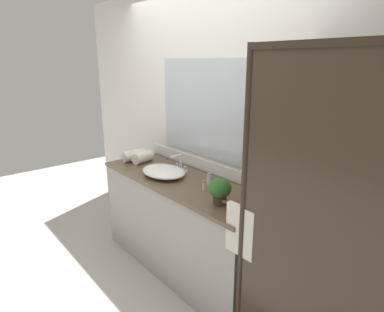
# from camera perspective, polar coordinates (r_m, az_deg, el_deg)

# --- Properties ---
(ground_plane) EXTENTS (8.00, 8.00, 0.00)m
(ground_plane) POSITION_cam_1_polar(r_m,az_deg,el_deg) (3.31, -1.77, -18.90)
(ground_plane) COLOR #B7B2A8
(wall_back_with_mirror) EXTENTS (4.40, 0.06, 2.60)m
(wall_back_with_mirror) POSITION_cam_1_polar(r_m,az_deg,el_deg) (2.99, 3.19, 4.63)
(wall_back_with_mirror) COLOR silver
(wall_back_with_mirror) RESTS_ON ground_plane
(vanity_cabinet) EXTENTS (1.80, 0.58, 0.90)m
(vanity_cabinet) POSITION_cam_1_polar(r_m,az_deg,el_deg) (3.08, -1.70, -11.96)
(vanity_cabinet) COLOR #9E9993
(vanity_cabinet) RESTS_ON ground_plane
(shower_enclosure) EXTENTS (1.20, 0.59, 2.00)m
(shower_enclosure) POSITION_cam_1_polar(r_m,az_deg,el_deg) (1.93, 18.04, -11.93)
(shower_enclosure) COLOR #2D2319
(shower_enclosure) RESTS_ON ground_plane
(sink_basin) EXTENTS (0.46, 0.34, 0.08)m
(sink_basin) POSITION_cam_1_polar(r_m,az_deg,el_deg) (2.99, -5.00, -2.69)
(sink_basin) COLOR white
(sink_basin) RESTS_ON vanity_cabinet
(faucet) EXTENTS (0.17, 0.14, 0.17)m
(faucet) POSITION_cam_1_polar(r_m,az_deg,el_deg) (3.09, -2.07, -1.64)
(faucet) COLOR silver
(faucet) RESTS_ON vanity_cabinet
(potted_plant) EXTENTS (0.17, 0.17, 0.19)m
(potted_plant) POSITION_cam_1_polar(r_m,az_deg,el_deg) (2.38, 4.92, -5.94)
(potted_plant) COLOR #473828
(potted_plant) RESTS_ON vanity_cabinet
(soap_dish) EXTENTS (0.10, 0.07, 0.04)m
(soap_dish) POSITION_cam_1_polar(r_m,az_deg,el_deg) (2.34, 8.95, -9.00)
(soap_dish) COLOR silver
(soap_dish) RESTS_ON vanity_cabinet
(amenity_bottle_conditioner) EXTENTS (0.03, 0.03, 0.10)m
(amenity_bottle_conditioner) POSITION_cam_1_polar(r_m,az_deg,el_deg) (2.76, 2.98, -4.06)
(amenity_bottle_conditioner) COLOR silver
(amenity_bottle_conditioner) RESTS_ON vanity_cabinet
(amenity_bottle_shampoo) EXTENTS (0.02, 0.02, 0.08)m
(amenity_bottle_shampoo) POSITION_cam_1_polar(r_m,az_deg,el_deg) (2.64, 2.10, -5.23)
(amenity_bottle_shampoo) COLOR silver
(amenity_bottle_shampoo) RESTS_ON vanity_cabinet
(amenity_bottle_body_wash) EXTENTS (0.03, 0.03, 0.08)m
(amenity_bottle_body_wash) POSITION_cam_1_polar(r_m,az_deg,el_deg) (2.72, 4.98, -4.67)
(amenity_bottle_body_wash) COLOR #4C7056
(amenity_bottle_body_wash) RESTS_ON vanity_cabinet
(rolled_towel_near_edge) EXTENTS (0.14, 0.25, 0.11)m
(rolled_towel_near_edge) POSITION_cam_1_polar(r_m,az_deg,el_deg) (3.46, -10.06, 0.09)
(rolled_towel_near_edge) COLOR silver
(rolled_towel_near_edge) RESTS_ON vanity_cabinet
(rolled_towel_middle) EXTENTS (0.15, 0.23, 0.11)m
(rolled_towel_middle) POSITION_cam_1_polar(r_m,az_deg,el_deg) (3.38, -8.59, -0.22)
(rolled_towel_middle) COLOR silver
(rolled_towel_middle) RESTS_ON vanity_cabinet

